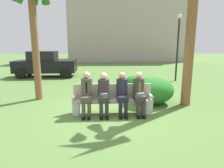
% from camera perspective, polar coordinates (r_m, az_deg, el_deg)
% --- Properties ---
extents(ground_plane, '(80.00, 80.00, 0.00)m').
position_cam_1_polar(ground_plane, '(6.26, -0.43, -8.01)').
color(ground_plane, '#537638').
extents(park_bench, '(2.41, 0.44, 0.90)m').
position_cam_1_polar(park_bench, '(5.98, 0.17, -4.51)').
color(park_bench, '#B7AD9E').
rests_on(park_bench, ground).
extents(seated_man_leftmost, '(0.34, 0.72, 1.31)m').
position_cam_1_polar(seated_man_leftmost, '(5.79, -7.47, -2.17)').
color(seated_man_leftmost, '#4C473D').
rests_on(seated_man_leftmost, ground).
extents(seated_man_centerleft, '(0.34, 0.72, 1.28)m').
position_cam_1_polar(seated_man_centerleft, '(5.77, -2.45, -2.32)').
color(seated_man_centerleft, '#38332D').
rests_on(seated_man_centerleft, ground).
extents(seated_man_centerright, '(0.34, 0.72, 1.28)m').
position_cam_1_polar(seated_man_centerright, '(5.81, 3.04, -2.18)').
color(seated_man_centerright, '#23232D').
rests_on(seated_man_centerright, ground).
extents(seated_man_rightmost, '(0.34, 0.72, 1.29)m').
position_cam_1_polar(seated_man_rightmost, '(5.88, 8.00, -2.10)').
color(seated_man_rightmost, '#38332D').
rests_on(seated_man_rightmost, ground).
extents(palm_tree_short, '(1.49, 1.51, 4.85)m').
position_cam_1_polar(palm_tree_short, '(7.99, -22.59, 21.68)').
color(palm_tree_short, brown).
rests_on(palm_tree_short, ground).
extents(shrub_near_bench, '(1.54, 1.42, 0.97)m').
position_cam_1_polar(shrub_near_bench, '(7.11, 11.68, -1.79)').
color(shrub_near_bench, '#256C23').
rests_on(shrub_near_bench, ground).
extents(shrub_mid_lawn, '(1.02, 0.93, 0.64)m').
position_cam_1_polar(shrub_mid_lawn, '(9.32, 6.68, 0.48)').
color(shrub_mid_lawn, '#227720').
rests_on(shrub_mid_lawn, ground).
extents(parked_car_near, '(3.91, 1.72, 1.68)m').
position_cam_1_polar(parked_car_near, '(13.47, -19.08, 5.57)').
color(parked_car_near, black).
rests_on(parked_car_near, ground).
extents(street_lamp, '(0.24, 0.24, 3.75)m').
position_cam_1_polar(street_lamp, '(11.83, 18.88, 11.87)').
color(street_lamp, black).
rests_on(street_lamp, ground).
extents(building_backdrop, '(16.23, 7.51, 9.39)m').
position_cam_1_polar(building_backdrop, '(27.74, 4.79, 16.94)').
color(building_backdrop, '#B8A49C').
rests_on(building_backdrop, ground).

